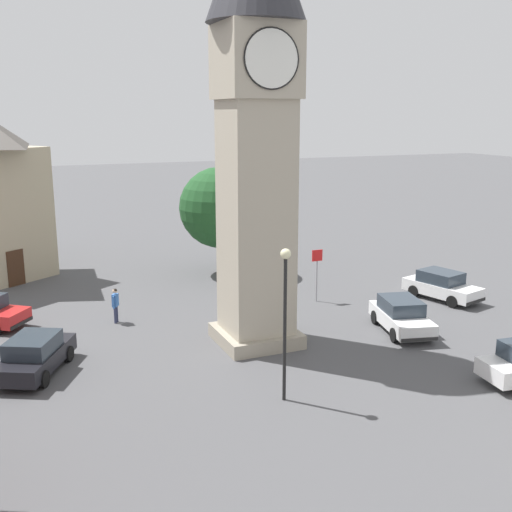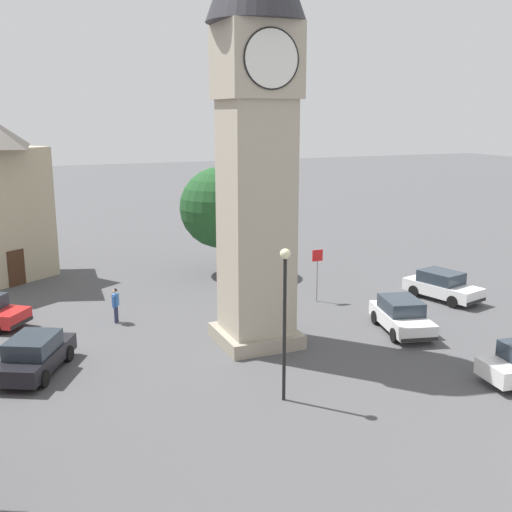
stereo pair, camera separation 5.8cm
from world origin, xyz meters
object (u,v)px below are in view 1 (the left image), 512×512
at_px(car_silver_kerb, 401,315).
at_px(lamp_post, 285,302).
at_px(road_sign, 317,267).
at_px(tree, 220,208).
at_px(pedestrian, 115,302).
at_px(car_black_far, 442,286).
at_px(car_red_corner, 35,355).
at_px(clock_tower, 256,83).

bearing_deg(car_silver_kerb, lamp_post, -152.05).
bearing_deg(road_sign, tree, 109.43).
relative_size(pedestrian, tree, 0.26).
distance_m(car_black_far, road_sign, 6.87).
xyz_separation_m(car_silver_kerb, car_red_corner, (-15.75, 1.55, 0.00)).
distance_m(pedestrian, road_sign, 10.52).
distance_m(car_silver_kerb, road_sign, 5.91).
relative_size(clock_tower, pedestrian, 11.12).
distance_m(car_silver_kerb, lamp_post, 9.42).
bearing_deg(car_red_corner, clock_tower, -1.41).
bearing_deg(tree, lamp_post, -102.64).
bearing_deg(clock_tower, road_sign, 39.10).
xyz_separation_m(tree, road_sign, (2.68, -7.61, -2.23)).
relative_size(clock_tower, car_silver_kerb, 4.26).
height_order(pedestrian, tree, tree).
bearing_deg(car_silver_kerb, road_sign, 103.34).
xyz_separation_m(clock_tower, pedestrian, (-5.14, 5.00, -9.94)).
bearing_deg(lamp_post, pedestrian, 110.13).
bearing_deg(car_red_corner, pedestrian, 50.42).
bearing_deg(lamp_post, car_silver_kerb, 27.95).
height_order(car_red_corner, car_black_far, same).
distance_m(car_red_corner, pedestrian, 6.20).
relative_size(clock_tower, car_black_far, 4.25).
bearing_deg(tree, road_sign, -70.57).
xyz_separation_m(lamp_post, road_sign, (6.60, 9.86, -1.69)).
relative_size(car_red_corner, lamp_post, 0.82).
bearing_deg(car_black_far, car_red_corner, -175.06).
relative_size(car_black_far, lamp_post, 0.82).
bearing_deg(road_sign, lamp_post, -123.81).
distance_m(car_black_far, tree, 13.84).
bearing_deg(clock_tower, pedestrian, 135.81).
bearing_deg(road_sign, car_silver_kerb, -76.66).
xyz_separation_m(car_silver_kerb, lamp_post, (-7.94, -4.21, 2.82)).
relative_size(pedestrian, road_sign, 0.60).
relative_size(car_silver_kerb, lamp_post, 0.81).
xyz_separation_m(car_red_corner, pedestrian, (3.95, 4.78, 0.25)).
distance_m(car_silver_kerb, tree, 14.26).
distance_m(clock_tower, pedestrian, 12.26).
xyz_separation_m(car_red_corner, tree, (11.73, 11.71, 3.37)).
xyz_separation_m(car_black_far, lamp_post, (-12.97, -7.56, 2.82)).
distance_m(clock_tower, lamp_post, 9.30).
height_order(clock_tower, lamp_post, clock_tower).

